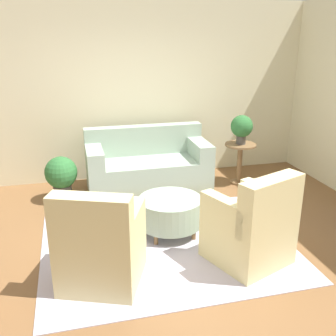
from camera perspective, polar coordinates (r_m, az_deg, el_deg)
name	(u,v)px	position (r m, az deg, el deg)	size (l,w,h in m)	color
ground_plane	(167,246)	(4.58, -0.14, -11.29)	(16.00, 16.00, 0.00)	brown
wall_back	(130,92)	(6.44, -5.61, 10.90)	(8.84, 0.12, 2.80)	beige
rug	(167,246)	(4.57, -0.14, -11.24)	(2.78, 2.21, 0.01)	#BCB2C1
couch	(148,166)	(6.10, -2.97, 0.28)	(1.86, 0.86, 0.92)	#9EB29E
armchair_left	(100,247)	(3.83, -9.80, -11.26)	(0.94, 0.94, 1.00)	beige
armchair_right	(252,228)	(4.20, 12.09, -8.51)	(0.94, 0.94, 1.00)	beige
ottoman_table	(170,211)	(4.72, 0.33, -6.28)	(0.76, 0.76, 0.45)	#9EB29E
side_table	(240,157)	(6.33, 10.38, 1.60)	(0.49, 0.49, 0.65)	olive
potted_plant_on_side_table	(242,127)	(6.20, 10.65, 5.85)	(0.34, 0.34, 0.45)	#4C4742
potted_plant_floor	(61,175)	(5.80, -15.23, -1.03)	(0.46, 0.46, 0.65)	#4C4742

